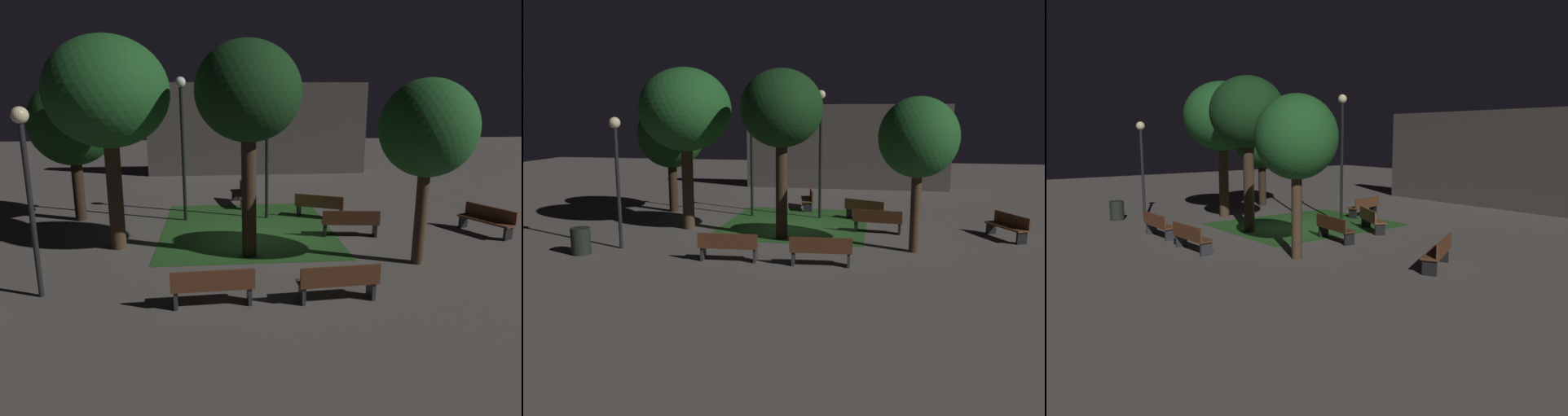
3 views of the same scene
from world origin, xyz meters
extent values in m
plane|color=#56514C|center=(0.00, 0.00, 0.00)|extent=(60.00, 60.00, 0.00)
cube|color=#23511E|center=(-0.28, 0.97, 0.01)|extent=(5.62, 6.73, 0.01)
cube|color=brown|center=(-1.38, -4.80, 0.45)|extent=(1.82, 0.57, 0.06)
cube|color=brown|center=(-1.37, -5.01, 0.68)|extent=(1.80, 0.16, 0.40)
cube|color=#2D2D33|center=(-2.18, -4.84, 0.21)|extent=(0.10, 0.39, 0.42)
cube|color=#2D2D33|center=(-0.58, -4.75, 0.21)|extent=(0.10, 0.39, 0.42)
cube|color=#512D19|center=(1.38, -4.80, 0.45)|extent=(1.83, 0.61, 0.06)
cube|color=#512D19|center=(1.40, -5.01, 0.68)|extent=(1.80, 0.19, 0.40)
cube|color=#2D2D33|center=(0.58, -4.85, 0.21)|extent=(0.11, 0.39, 0.42)
cube|color=#2D2D33|center=(2.18, -4.74, 0.21)|extent=(0.11, 0.39, 0.42)
cube|color=#422314|center=(2.97, -0.15, 0.45)|extent=(1.84, 0.68, 0.06)
cube|color=#422314|center=(2.94, -0.36, 0.68)|extent=(1.79, 0.27, 0.40)
cube|color=black|center=(2.17, -0.05, 0.21)|extent=(0.12, 0.39, 0.42)
cube|color=black|center=(3.76, -0.24, 0.21)|extent=(0.12, 0.39, 0.42)
cube|color=brown|center=(7.43, -0.31, 0.45)|extent=(1.22, 1.83, 0.06)
cube|color=brown|center=(7.61, -0.22, 0.68)|extent=(0.85, 1.64, 0.40)
cube|color=black|center=(7.78, -1.03, 0.21)|extent=(0.38, 0.24, 0.42)
cube|color=black|center=(7.07, 0.41, 0.21)|extent=(0.38, 0.24, 0.42)
cube|color=brown|center=(2.48, 2.15, 0.45)|extent=(1.83, 1.21, 0.06)
cube|color=brown|center=(2.39, 1.96, 0.68)|extent=(1.65, 0.83, 0.40)
cube|color=black|center=(1.76, 2.50, 0.21)|extent=(0.24, 0.38, 0.42)
cube|color=black|center=(3.21, 1.80, 0.21)|extent=(0.24, 0.38, 0.42)
cube|color=#512D19|center=(-0.32, 4.34, 0.45)|extent=(0.81, 1.86, 0.06)
cube|color=#512D19|center=(-0.11, 4.38, 0.68)|extent=(0.39, 1.78, 0.40)
cube|color=black|center=(-0.17, 3.56, 0.21)|extent=(0.39, 0.15, 0.42)
cube|color=black|center=(-0.46, 5.13, 0.21)|extent=(0.39, 0.15, 0.42)
cylinder|color=#423021|center=(-4.20, -0.69, 1.79)|extent=(0.44, 0.44, 3.58)
ellipsoid|color=#1E5623|center=(-4.20, -0.69, 4.52)|extent=(3.41, 3.41, 3.07)
cylinder|color=#423021|center=(4.13, -2.71, 1.48)|extent=(0.32, 0.32, 2.96)
ellipsoid|color=#1E5623|center=(4.13, -2.71, 3.64)|extent=(2.47, 2.47, 2.50)
cylinder|color=#38281C|center=(-0.38, -1.66, 1.88)|extent=(0.41, 0.41, 3.77)
ellipsoid|color=#143816|center=(-0.38, -1.66, 4.55)|extent=(2.84, 2.84, 2.67)
cylinder|color=#2D2116|center=(-6.18, 2.62, 1.33)|extent=(0.39, 0.39, 2.67)
ellipsoid|color=#194719|center=(-6.18, 2.62, 3.47)|extent=(2.92, 2.92, 2.94)
cylinder|color=black|center=(-5.29, -4.00, 1.96)|extent=(0.12, 0.12, 3.93)
sphere|color=#F4E5B2|center=(-5.29, -4.00, 4.08)|extent=(0.36, 0.36, 0.36)
cylinder|color=black|center=(-2.41, 2.21, 2.34)|extent=(0.12, 0.12, 4.68)
sphere|color=white|center=(-2.41, 2.21, 4.83)|extent=(0.36, 0.36, 0.36)
cylinder|color=black|center=(0.53, 2.26, 2.50)|extent=(0.12, 0.12, 4.99)
sphere|color=#F4E5B2|center=(0.53, 2.26, 5.14)|extent=(0.36, 0.36, 0.36)
cube|color=#4C4742|center=(0.99, 11.61, 2.47)|extent=(11.90, 0.80, 4.94)
camera|label=1|loc=(-1.21, -14.39, 4.61)|focal=32.59mm
camera|label=2|loc=(3.00, -19.33, 4.31)|focal=35.82mm
camera|label=3|loc=(15.90, -11.35, 3.69)|focal=34.18mm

